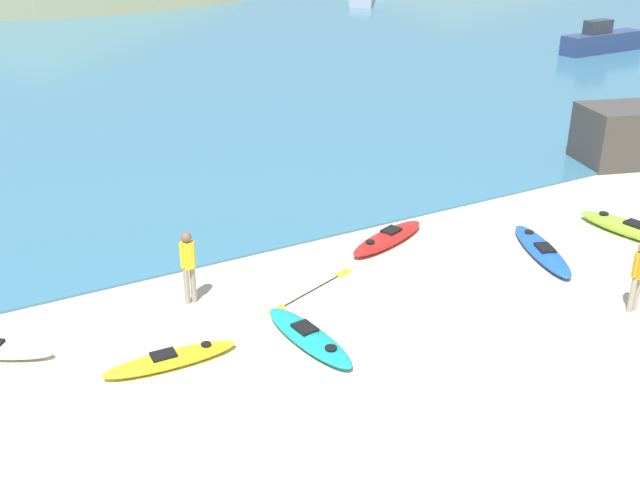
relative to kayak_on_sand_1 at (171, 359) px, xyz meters
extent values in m
plane|color=beige|center=(5.90, -5.18, -0.13)|extent=(400.00, 400.00, 0.00)
cube|color=teal|center=(5.90, 38.66, -0.10)|extent=(160.00, 70.00, 0.06)
ellipsoid|color=yellow|center=(0.00, 0.00, 0.00)|extent=(2.64, 0.69, 0.24)
cube|color=black|center=(-0.13, 0.01, 0.14)|extent=(0.49, 0.34, 0.05)
cylinder|color=black|center=(0.72, -0.03, 0.13)|extent=(0.20, 0.20, 0.02)
ellipsoid|color=#8CCC2D|center=(12.71, -0.12, 0.05)|extent=(1.15, 2.97, 0.35)
cube|color=black|center=(12.73, -0.26, 0.25)|extent=(0.47, 0.57, 0.05)
cylinder|color=black|center=(12.59, 0.67, 0.24)|extent=(0.26, 0.26, 0.02)
ellipsoid|color=blue|center=(9.77, 0.11, 0.00)|extent=(1.80, 3.16, 0.25)
cube|color=black|center=(9.71, -0.03, 0.15)|extent=(0.56, 0.66, 0.05)
cylinder|color=black|center=(10.10, 0.91, 0.14)|extent=(0.24, 0.24, 0.02)
ellipsoid|color=red|center=(6.79, 2.59, 0.03)|extent=(2.87, 1.60, 0.31)
cube|color=black|center=(6.92, 2.64, 0.21)|extent=(0.60, 0.52, 0.05)
cylinder|color=black|center=(6.06, 2.33, 0.20)|extent=(0.23, 0.23, 0.02)
ellipsoid|color=teal|center=(2.69, -0.60, 0.00)|extent=(0.95, 2.82, 0.25)
cube|color=black|center=(2.68, -0.46, 0.15)|extent=(0.42, 0.53, 0.05)
cylinder|color=black|center=(2.77, -1.36, 0.14)|extent=(0.24, 0.24, 0.02)
cylinder|color=gray|center=(9.34, -2.95, 0.28)|extent=(0.12, 0.12, 0.82)
cylinder|color=gray|center=(9.48, -2.95, 0.28)|extent=(0.12, 0.12, 0.82)
cube|color=orange|center=(9.41, -2.95, 0.98)|extent=(0.20, 0.24, 0.58)
cylinder|color=orange|center=(9.29, -2.95, 1.00)|extent=(0.09, 0.09, 0.55)
cylinder|color=gray|center=(1.14, 2.13, 0.30)|extent=(0.13, 0.13, 0.86)
cylinder|color=gray|center=(1.29, 2.13, 0.30)|extent=(0.13, 0.13, 0.86)
cube|color=yellow|center=(1.21, 2.13, 1.04)|extent=(0.23, 0.26, 0.61)
cylinder|color=yellow|center=(1.09, 2.13, 1.05)|extent=(0.09, 0.09, 0.58)
cylinder|color=yellow|center=(1.34, 2.13, 1.05)|extent=(0.09, 0.09, 0.58)
sphere|color=brown|center=(1.21, 2.13, 1.47)|extent=(0.23, 0.23, 0.23)
cube|color=navy|center=(32.99, 18.79, 0.49)|extent=(5.79, 1.42, 1.10)
cube|color=#333338|center=(32.41, 18.77, 1.42)|extent=(1.75, 0.80, 0.77)
cylinder|color=black|center=(3.79, 1.27, -0.11)|extent=(1.79, 0.69, 0.03)
cube|color=yellow|center=(2.70, 0.86, -0.11)|extent=(0.48, 0.32, 0.03)
cube|color=yellow|center=(4.89, 1.67, -0.11)|extent=(0.48, 0.32, 0.03)
cube|color=#423D38|center=(17.29, 4.24, 0.85)|extent=(3.09, 2.80, 1.94)
camera|label=1|loc=(-3.48, -11.94, 7.98)|focal=42.00mm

